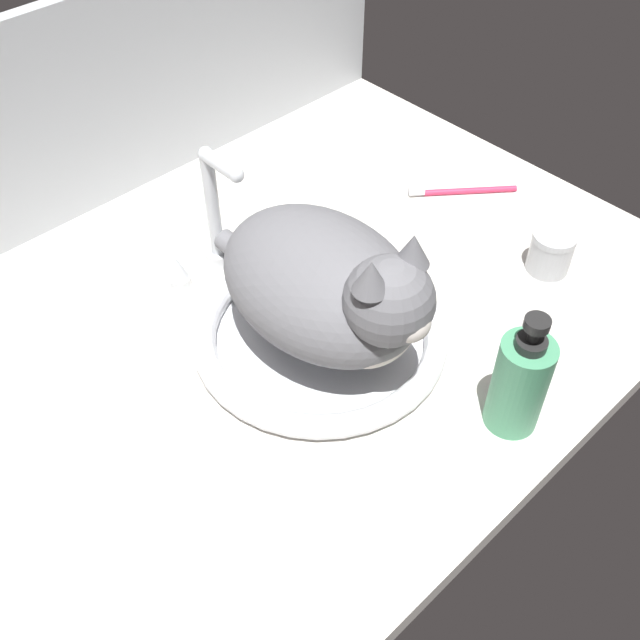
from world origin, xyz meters
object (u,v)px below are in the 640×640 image
object	(u,v)px
cat	(331,287)
metal_jar	(551,252)
faucet	(217,224)
soap_pump_bottle	(520,383)
sink_basin	(320,333)
toothbrush	(460,191)

from	to	relation	value
cat	metal_jar	world-z (taller)	cat
faucet	cat	world-z (taller)	cat
faucet	soap_pump_bottle	distance (cm)	47.75
soap_pump_bottle	metal_jar	size ratio (longest dim) A/B	2.71
faucet	metal_jar	bearing A→B (deg)	-44.60
sink_basin	faucet	size ratio (longest dim) A/B	1.70
metal_jar	sink_basin	bearing A→B (deg)	159.87
soap_pump_bottle	sink_basin	bearing A→B (deg)	107.14
faucet	metal_jar	xyz separation A→B (cm)	(34.53, -34.05, -4.39)
faucet	cat	bearing A→B (deg)	-90.13
sink_basin	soap_pump_bottle	world-z (taller)	soap_pump_bottle
cat	toothbrush	bearing A→B (deg)	14.23
sink_basin	metal_jar	world-z (taller)	metal_jar
toothbrush	faucet	bearing A→B (deg)	161.39
faucet	soap_pump_bottle	bearing A→B (deg)	-80.45
sink_basin	metal_jar	xyz separation A→B (cm)	(34.53, -12.66, 1.84)
sink_basin	cat	distance (cm)	10.14
metal_jar	toothbrush	bearing A→B (deg)	76.26
soap_pump_bottle	metal_jar	xyz separation A→B (cm)	(26.61, 13.03, -3.78)
sink_basin	toothbrush	distance (cm)	40.42
soap_pump_bottle	cat	bearing A→B (deg)	108.60
cat	sink_basin	bearing A→B (deg)	88.48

